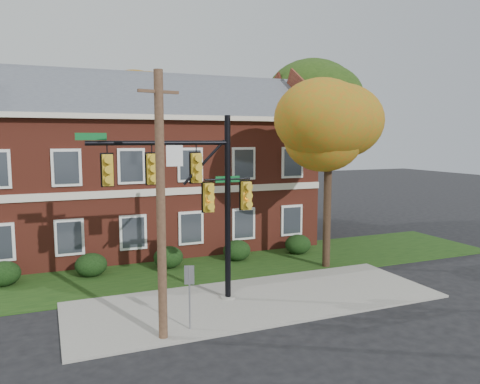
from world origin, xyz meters
name	(u,v)px	position (x,y,z in m)	size (l,w,h in m)	color
ground	(269,310)	(0.00, 0.00, 0.00)	(120.00, 120.00, 0.00)	black
sidewalk	(257,300)	(0.00, 1.00, 0.04)	(14.00, 5.00, 0.08)	gray
grass_strip	(213,267)	(0.00, 6.00, 0.02)	(30.00, 6.00, 0.04)	#193811
apartment_building	(144,158)	(-2.00, 11.95, 4.99)	(18.80, 8.80, 9.74)	maroon
hedge_far_left	(3,274)	(-9.00, 6.70, 0.53)	(1.40, 1.26, 1.05)	black
hedge_left	(91,265)	(-5.50, 6.70, 0.53)	(1.40, 1.26, 1.05)	black
hedge_center	(168,257)	(-2.00, 6.70, 0.53)	(1.40, 1.26, 1.05)	black
hedge_right	(237,250)	(1.50, 6.70, 0.53)	(1.40, 1.26, 1.05)	black
hedge_far_right	(298,244)	(5.00, 6.70, 0.53)	(1.40, 1.26, 1.05)	black
tree_near_right	(335,126)	(5.22, 3.87, 6.67)	(4.50, 4.25, 8.58)	black
tree_right_rear	(310,108)	(9.31, 12.81, 8.12)	(6.30, 5.95, 10.62)	black
tree_far_rear	(140,100)	(-0.66, 19.79, 8.84)	(6.84, 6.46, 11.52)	black
traffic_signal	(195,189)	(-2.25, 1.52, 4.31)	(6.23, 0.56, 6.95)	gray
utility_pole	(161,207)	(-4.09, -1.00, 4.10)	(1.25, 0.33, 8.08)	#452F20
sign_post	(189,287)	(-3.16, -0.70, 1.46)	(0.30, 0.15, 2.15)	slate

